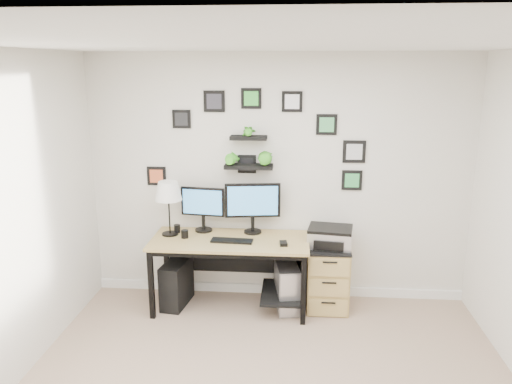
# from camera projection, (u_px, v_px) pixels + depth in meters

# --- Properties ---
(room) EXTENTS (4.00, 4.00, 4.00)m
(room) POSITION_uv_depth(u_px,v_px,m) (277.00, 289.00, 5.54)
(room) COLOR tan
(room) RESTS_ON ground
(desk) EXTENTS (1.60, 0.70, 0.75)m
(desk) POSITION_uv_depth(u_px,v_px,m) (234.00, 250.00, 5.12)
(desk) COLOR tan
(desk) RESTS_ON ground
(monitor_left) EXTENTS (0.47, 0.20, 0.48)m
(monitor_left) POSITION_uv_depth(u_px,v_px,m) (203.00, 206.00, 5.24)
(monitor_left) COLOR black
(monitor_left) RESTS_ON desk
(monitor_right) EXTENTS (0.57, 0.21, 0.53)m
(monitor_right) POSITION_uv_depth(u_px,v_px,m) (253.00, 204.00, 5.17)
(monitor_right) COLOR black
(monitor_right) RESTS_ON desk
(keyboard) EXTENTS (0.42, 0.16, 0.02)m
(keyboard) POSITION_uv_depth(u_px,v_px,m) (232.00, 241.00, 4.99)
(keyboard) COLOR black
(keyboard) RESTS_ON desk
(mouse) EXTENTS (0.08, 0.12, 0.03)m
(mouse) POSITION_uv_depth(u_px,v_px,m) (283.00, 243.00, 4.90)
(mouse) COLOR black
(mouse) RESTS_ON desk
(table_lamp) EXTENTS (0.28, 0.28, 0.57)m
(table_lamp) POSITION_uv_depth(u_px,v_px,m) (168.00, 192.00, 5.09)
(table_lamp) COLOR black
(table_lamp) RESTS_ON desk
(mug) EXTENTS (0.07, 0.07, 0.08)m
(mug) POSITION_uv_depth(u_px,v_px,m) (185.00, 234.00, 5.09)
(mug) COLOR black
(mug) RESTS_ON desk
(pen_cup) EXTENTS (0.07, 0.07, 0.09)m
(pen_cup) POSITION_uv_depth(u_px,v_px,m) (177.00, 229.00, 5.25)
(pen_cup) COLOR black
(pen_cup) RESTS_ON desk
(pc_tower_black) EXTENTS (0.28, 0.50, 0.48)m
(pc_tower_black) POSITION_uv_depth(u_px,v_px,m) (177.00, 283.00, 5.25)
(pc_tower_black) COLOR black
(pc_tower_black) RESTS_ON ground
(pc_tower_grey) EXTENTS (0.29, 0.51, 0.48)m
(pc_tower_grey) POSITION_uv_depth(u_px,v_px,m) (287.00, 286.00, 5.17)
(pc_tower_grey) COLOR gray
(pc_tower_grey) RESTS_ON ground
(file_cabinet) EXTENTS (0.43, 0.53, 0.67)m
(file_cabinet) POSITION_uv_depth(u_px,v_px,m) (327.00, 276.00, 5.18)
(file_cabinet) COLOR tan
(file_cabinet) RESTS_ON ground
(printer) EXTENTS (0.48, 0.41, 0.20)m
(printer) POSITION_uv_depth(u_px,v_px,m) (330.00, 237.00, 5.07)
(printer) COLOR silver
(printer) RESTS_ON file_cabinet
(wall_decor) EXTENTS (2.29, 0.18, 1.04)m
(wall_decor) POSITION_uv_depth(u_px,v_px,m) (255.00, 145.00, 5.10)
(wall_decor) COLOR black
(wall_decor) RESTS_ON ground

